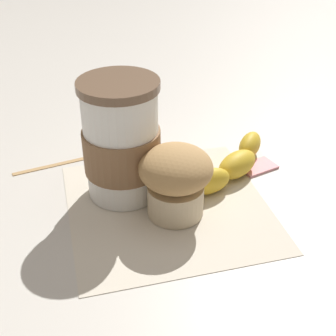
# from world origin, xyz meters

# --- Properties ---
(ground_plane) EXTENTS (3.00, 3.00, 0.00)m
(ground_plane) POSITION_xyz_m (0.00, 0.00, 0.00)
(ground_plane) COLOR beige
(paper_napkin) EXTENTS (0.29, 0.29, 0.00)m
(paper_napkin) POSITION_xyz_m (0.00, 0.00, 0.00)
(paper_napkin) COLOR beige
(paper_napkin) RESTS_ON ground_plane
(coffee_cup) EXTENTS (0.09, 0.09, 0.15)m
(coffee_cup) POSITION_xyz_m (-0.05, 0.03, 0.07)
(coffee_cup) COLOR white
(coffee_cup) RESTS_ON paper_napkin
(muffin) EXTENTS (0.08, 0.08, 0.09)m
(muffin) POSITION_xyz_m (0.01, -0.01, 0.05)
(muffin) COLOR beige
(muffin) RESTS_ON paper_napkin
(banana) EXTENTS (0.12, 0.14, 0.03)m
(banana) POSITION_xyz_m (0.09, 0.07, 0.02)
(banana) COLOR gold
(banana) RESTS_ON paper_napkin
(sugar_packet) EXTENTS (0.06, 0.05, 0.01)m
(sugar_packet) POSITION_xyz_m (0.12, 0.08, 0.00)
(sugar_packet) COLOR pink
(sugar_packet) RESTS_ON ground_plane
(wooden_stirrer) EXTENTS (0.10, 0.05, 0.00)m
(wooden_stirrer) POSITION_xyz_m (-0.16, 0.10, 0.00)
(wooden_stirrer) COLOR tan
(wooden_stirrer) RESTS_ON ground_plane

